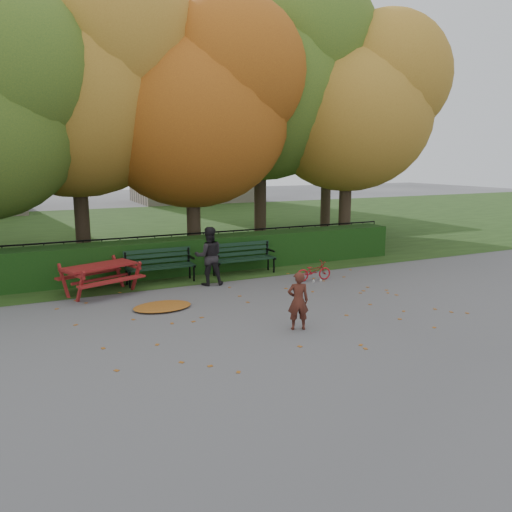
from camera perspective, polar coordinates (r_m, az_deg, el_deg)
name	(u,v)px	position (r m, az deg, el deg)	size (l,w,h in m)	color
ground	(267,314)	(10.55, 1.24, -6.70)	(90.00, 90.00, 0.00)	#5F5E63
grass_strip	(130,230)	(23.63, -14.24, 2.89)	(90.00, 90.00, 0.00)	#1B3111
building_right	(195,121)	(39.13, -7.02, 15.04)	(9.00, 6.00, 12.00)	tan
hedge	(197,255)	(14.47, -6.80, 0.15)	(13.00, 0.90, 1.00)	black
iron_fence	(188,249)	(15.21, -7.78, 0.80)	(14.00, 0.04, 1.02)	black
tree_b	(87,82)	(16.00, -18.76, 18.35)	(6.72, 6.40, 8.79)	black
tree_c	(204,105)	(15.94, -5.98, 16.78)	(6.30, 6.00, 8.00)	black
tree_d	(274,78)	(18.46, 2.02, 19.66)	(7.14, 6.80, 9.58)	black
tree_e	(360,104)	(18.52, 11.80, 16.61)	(6.09, 5.80, 8.16)	black
tree_g	(338,108)	(22.82, 9.31, 16.33)	(6.30, 6.00, 8.55)	black
bench_left	(159,263)	(13.35, -10.98, -0.81)	(1.80, 0.57, 0.88)	black
bench_right	(243,256)	(14.12, -1.53, 0.04)	(1.80, 0.57, 0.88)	black
picnic_table	(100,271)	(12.56, -17.39, -1.68)	(2.03, 1.84, 0.81)	maroon
leaf_pile	(162,306)	(11.14, -10.65, -5.68)	(1.27, 0.88, 0.09)	#68330C
leaf_scatter	(260,310)	(10.80, 0.52, -6.23)	(9.00, 5.70, 0.01)	#68330C
child	(298,301)	(9.53, 4.84, -5.13)	(0.41, 0.27, 1.13)	#461F16
adult	(209,256)	(12.87, -5.40, -0.01)	(0.74, 0.57, 1.52)	black
bicycle	(314,271)	(13.44, 6.60, -1.72)	(0.35, 1.00, 0.53)	#A70F1A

